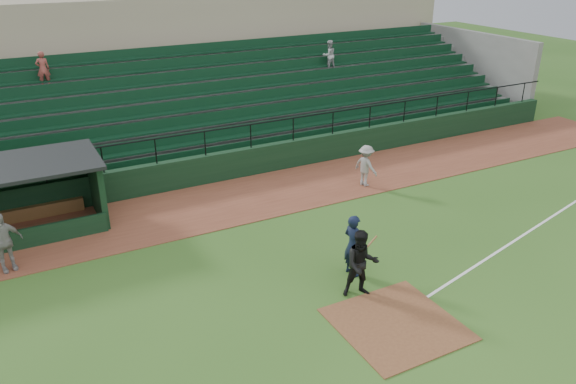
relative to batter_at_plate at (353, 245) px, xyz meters
name	(u,v)px	position (x,y,z in m)	size (l,w,h in m)	color
ground	(374,304)	(-0.35, -1.59, -0.96)	(90.00, 90.00, 0.00)	#325B1D
warning_track	(252,197)	(-0.35, 6.41, -0.94)	(40.00, 4.00, 0.03)	brown
home_plate_dirt	(396,324)	(-0.35, -2.59, -0.94)	(3.00, 3.00, 0.03)	brown
foul_line	(540,224)	(7.65, -0.39, -0.95)	(18.00, 0.09, 0.01)	white
stadium_structure	(179,92)	(-0.35, 14.86, 1.34)	(38.00, 13.08, 6.40)	black
batter_at_plate	(353,245)	(0.00, 0.00, 0.00)	(1.08, 0.77, 1.92)	black
umpire	(362,264)	(-0.42, -1.02, 0.03)	(0.96, 0.75, 1.98)	black
runner	(366,166)	(4.17, 5.32, -0.08)	(1.09, 0.63, 1.69)	gray
dugout_player_a	(3,242)	(-9.02, 4.95, 0.01)	(1.10, 0.46, 1.88)	gray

